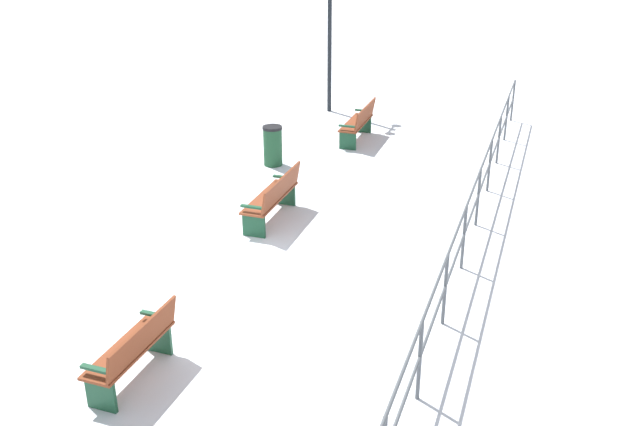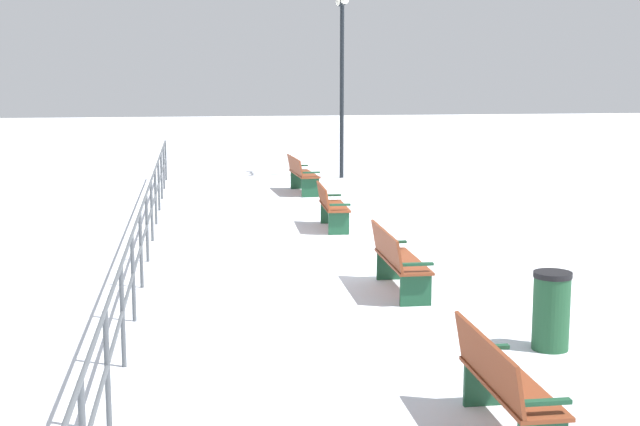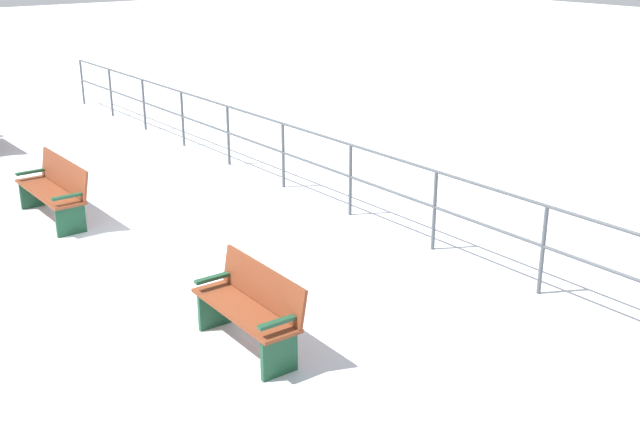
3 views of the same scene
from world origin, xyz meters
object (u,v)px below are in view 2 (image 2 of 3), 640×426
(trash_bin, at_px, (551,311))
(bench_fourth, at_px, (301,173))
(bench_third, at_px, (331,206))
(bench_nearest, at_px, (503,383))
(lamppost_middle, at_px, (342,61))
(bench_second, at_px, (397,259))

(trash_bin, bearing_deg, bench_fourth, 95.88)
(bench_third, relative_size, trash_bin, 1.64)
(bench_nearest, height_order, lamppost_middle, lamppost_middle)
(bench_second, height_order, bench_third, bench_second)
(bench_second, distance_m, lamppost_middle, 13.04)
(bench_third, height_order, bench_fourth, bench_fourth)
(bench_second, relative_size, trash_bin, 1.93)
(bench_second, relative_size, bench_third, 1.18)
(bench_second, relative_size, bench_fourth, 0.99)
(bench_second, distance_m, bench_fourth, 9.86)
(bench_nearest, xyz_separation_m, bench_second, (0.19, 4.93, -0.00))
(bench_fourth, bearing_deg, bench_second, -92.96)
(bench_nearest, xyz_separation_m, lamppost_middle, (1.48, 17.62, 2.72))
(bench_nearest, height_order, bench_fourth, bench_nearest)
(bench_nearest, xyz_separation_m, bench_third, (0.01, 9.87, -0.02))
(bench_second, bearing_deg, lamppost_middle, 83.97)
(bench_nearest, relative_size, bench_fourth, 0.92)
(lamppost_middle, bearing_deg, bench_fourth, -117.17)
(trash_bin, bearing_deg, bench_third, 99.70)
(bench_second, xyz_separation_m, bench_fourth, (-0.17, 9.86, 0.01))
(bench_third, height_order, lamppost_middle, lamppost_middle)
(bench_nearest, relative_size, bench_second, 0.94)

